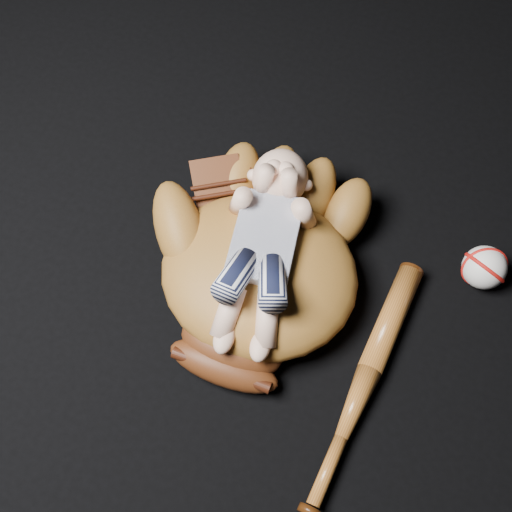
# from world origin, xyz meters

# --- Properties ---
(baseball_glove) EXTENTS (0.46, 0.52, 0.16)m
(baseball_glove) POSITION_xyz_m (-0.00, 0.04, 0.08)
(baseball_glove) COLOR brown
(baseball_glove) RESTS_ON ground
(newborn_baby) EXTENTS (0.24, 0.41, 0.16)m
(newborn_baby) POSITION_xyz_m (0.00, 0.05, 0.14)
(newborn_baby) COLOR #E6B294
(newborn_baby) RESTS_ON baseball_glove
(baseball_bat) EXTENTS (0.08, 0.49, 0.05)m
(baseball_bat) POSITION_xyz_m (0.24, -0.07, 0.02)
(baseball_bat) COLOR brown
(baseball_bat) RESTS_ON ground
(baseball) EXTENTS (0.09, 0.09, 0.08)m
(baseball) POSITION_xyz_m (0.39, 0.22, 0.04)
(baseball) COLOR white
(baseball) RESTS_ON ground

